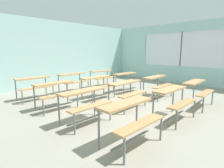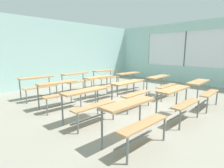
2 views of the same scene
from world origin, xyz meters
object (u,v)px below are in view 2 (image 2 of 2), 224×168
Objects in this scene: desk_bench_r0c2 at (202,88)px; desk_bench_r3c1 at (77,78)px; desk_bench_r0c0 at (134,113)px; desk_bench_r1c1 at (130,88)px; desk_bench_r1c2 at (161,82)px; desk_bench_r2c2 at (130,77)px; desk_bench_r2c0 at (59,89)px; desk_bench_r0c1 at (178,97)px; desk_bench_r2c1 at (101,82)px; desk_bench_r3c2 at (106,74)px; desk_bench_r1c0 at (88,98)px; desk_bench_r3c0 at (38,82)px.

desk_bench_r0c2 and desk_bench_r3c1 have the same top height.
desk_bench_r0c0 is 2.03m from desk_bench_r1c1.
desk_bench_r3c1 is at bearing 118.14° from desk_bench_r1c2.
desk_bench_r2c0 is at bearing -178.19° from desk_bench_r2c2.
desk_bench_r0c1 is 1.00× the size of desk_bench_r2c1.
desk_bench_r0c0 and desk_bench_r2c2 have the same top height.
desk_bench_r0c1 is 4.33m from desk_bench_r3c2.
desk_bench_r3c2 is (3.06, 4.07, 0.00)m from desk_bench_r0c0.
desk_bench_r1c0 is 2.12m from desk_bench_r2c1.
desk_bench_r1c0 is at bearing -154.12° from desk_bench_r2c2.
desk_bench_r3c1 is at bearing 70.33° from desk_bench_r0c0.
desk_bench_r1c1 is (1.51, 0.03, 0.00)m from desk_bench_r1c0.
desk_bench_r2c0 is (0.04, 2.68, 0.00)m from desk_bench_r0c0.
desk_bench_r0c1 and desk_bench_r2c0 have the same top height.
desk_bench_r1c2 is 3.38m from desk_bench_r2c0.
desk_bench_r0c2 is 1.01× the size of desk_bench_r2c2.
desk_bench_r2c2 is at bearing 89.33° from desk_bench_r1c2.
desk_bench_r1c1 and desk_bench_r3c2 have the same top height.
desk_bench_r3c2 is (1.54, -0.02, 0.00)m from desk_bench_r3c1.
desk_bench_r0c2 and desk_bench_r1c0 have the same top height.
desk_bench_r3c1 is (-1.54, 4.13, 0.00)m from desk_bench_r0c2.
desk_bench_r2c1 is at bearing 135.47° from desk_bench_r1c2.
desk_bench_r1c1 is 1.01× the size of desk_bench_r2c0.
desk_bench_r0c2 is 3.33m from desk_bench_r1c0.
desk_bench_r2c0 is 1.01× the size of desk_bench_r2c1.
desk_bench_r2c1 and desk_bench_r3c2 have the same top height.
desk_bench_r1c1 and desk_bench_r2c1 have the same top height.
desk_bench_r2c1 is 1.00× the size of desk_bench_r3c0.
desk_bench_r0c0 and desk_bench_r3c0 have the same top height.
desk_bench_r1c0 is (-1.59, 1.32, 0.00)m from desk_bench_r0c1.
desk_bench_r2c1 is at bearing 84.37° from desk_bench_r1c1.
desk_bench_r2c0 is 1.41m from desk_bench_r3c0.
desk_bench_r0c2 is at bearing -53.63° from desk_bench_r3c0.
desk_bench_r1c2 is (3.12, 0.01, 0.00)m from desk_bench_r1c0.
desk_bench_r1c1 is (-1.53, 1.39, 0.00)m from desk_bench_r0c2.
desk_bench_r0c1 is 4.41m from desk_bench_r3c0.
desk_bench_r2c1 is at bearing 60.05° from desk_bench_r0c0.
desk_bench_r0c2 is 4.11m from desk_bench_r3c2.
desk_bench_r0c1 is at bearing -117.09° from desk_bench_r2c2.
desk_bench_r3c2 is (-0.04, 1.40, 0.00)m from desk_bench_r2c2.
desk_bench_r1c2 is 1.02× the size of desk_bench_r2c1.
desk_bench_r0c1 is at bearing -41.30° from desk_bench_r1c0.
desk_bench_r3c1 is 1.00× the size of desk_bench_r3c2.
desk_bench_r0c1 is 0.99× the size of desk_bench_r2c0.
desk_bench_r0c0 is at bearing -120.85° from desk_bench_r2c1.
desk_bench_r3c2 is at bearing 58.47° from desk_bench_r1c1.
desk_bench_r0c0 is 2.69m from desk_bench_r2c0.
desk_bench_r0c0 is at bearing -159.43° from desk_bench_r1c2.
desk_bench_r1c0 is 0.99× the size of desk_bench_r3c2.
desk_bench_r2c0 and desk_bench_r3c2 have the same top height.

